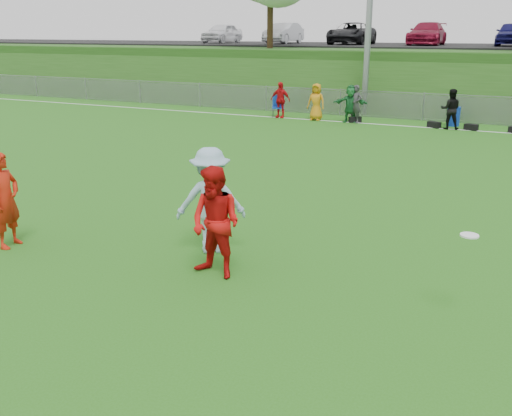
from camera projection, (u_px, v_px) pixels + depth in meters
The scene contains 14 objects.
ground at pixel (215, 288), 9.37m from camera, with size 120.00×120.00×0.00m, color #256114.
sideline_far at pixel (414, 127), 24.93m from camera, with size 60.00×0.10×0.01m, color white.
fence at pixel (423, 107), 26.47m from camera, with size 58.00×0.06×1.30m.
berm at pixel (454, 72), 35.72m from camera, with size 120.00×18.00×3.00m, color #1E4914.
parking_lot at pixel (460, 46), 36.99m from camera, with size 120.00×12.00×0.10m, color black.
car_row at pixel (441, 34), 36.37m from camera, with size 32.04×5.18×1.44m.
spectator_row at pixel (352, 104), 25.82m from camera, with size 8.77×0.75×1.69m.
gear_bags at pixel (442, 125), 24.52m from camera, with size 7.37×0.54×0.26m.
player_red_left at pixel (6, 200), 10.92m from camera, with size 0.68×0.45×1.88m, color red.
player_red_center at pixel (216, 223), 9.56m from camera, with size 0.93×0.73×1.92m, color red.
player_blue at pixel (211, 200), 10.66m from camera, with size 1.30×0.75×2.01m, color #90B4C8.
frisbee at pixel (469, 235), 8.03m from camera, with size 0.26×0.26×0.02m.
recycling_bin at pixel (453, 116), 25.07m from camera, with size 0.56×0.56×0.84m, color #0D2F97.
camp_chair at pixel (278, 111), 27.66m from camera, with size 0.74×0.75×1.02m.
Camera 1 is at (4.22, -7.46, 4.06)m, focal length 40.00 mm.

